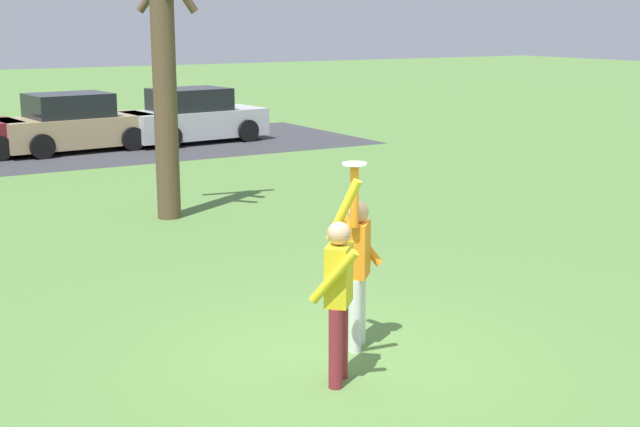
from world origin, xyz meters
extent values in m
plane|color=#567F3D|center=(0.00, 0.00, 0.00)|extent=(120.00, 120.00, 0.00)
cylinder|color=silver|center=(0.36, 0.27, 0.41)|extent=(0.14, 0.14, 0.82)
cylinder|color=silver|center=(0.18, 0.09, 0.41)|extent=(0.14, 0.14, 0.82)
cube|color=orange|center=(0.27, 0.18, 1.12)|extent=(0.41, 0.41, 0.60)
sphere|color=tan|center=(0.27, 0.18, 1.53)|extent=(0.23, 0.23, 0.23)
cylinder|color=orange|center=(0.43, 0.34, 1.17)|extent=(0.38, 0.39, 0.59)
cylinder|color=orange|center=(0.11, 0.02, 1.75)|extent=(0.09, 0.09, 0.66)
cylinder|color=maroon|center=(-0.52, -0.63, 0.41)|extent=(0.14, 0.14, 0.82)
cylinder|color=maroon|center=(-0.34, -0.44, 0.41)|extent=(0.14, 0.14, 0.82)
cube|color=gold|center=(-0.43, -0.54, 1.12)|extent=(0.41, 0.41, 0.60)
sphere|color=tan|center=(-0.43, -0.54, 1.53)|extent=(0.23, 0.23, 0.23)
cylinder|color=gold|center=(-0.59, -0.70, 1.17)|extent=(0.38, 0.39, 0.59)
cylinder|color=gold|center=(-0.27, -0.37, 1.72)|extent=(0.29, 0.28, 0.65)
cylinder|color=white|center=(0.11, 0.02, 2.09)|extent=(0.26, 0.26, 0.02)
cube|color=tan|center=(1.93, 16.77, 0.55)|extent=(4.25, 2.17, 0.80)
cube|color=black|center=(1.78, 16.76, 1.27)|extent=(2.24, 1.83, 0.64)
cylinder|color=black|center=(3.11, 17.79, 0.33)|extent=(0.68, 0.28, 0.66)
cylinder|color=black|center=(3.28, 15.98, 0.33)|extent=(0.68, 0.28, 0.66)
cylinder|color=black|center=(0.58, 17.56, 0.33)|extent=(0.68, 0.28, 0.66)
cylinder|color=black|center=(0.75, 15.75, 0.33)|extent=(0.68, 0.28, 0.66)
cube|color=#BCBCC1|center=(5.48, 16.77, 0.55)|extent=(4.25, 2.17, 0.80)
cube|color=black|center=(5.33, 16.76, 1.27)|extent=(2.24, 1.83, 0.64)
cylinder|color=black|center=(6.66, 17.79, 0.33)|extent=(0.68, 0.28, 0.66)
cylinder|color=black|center=(6.82, 15.98, 0.33)|extent=(0.68, 0.28, 0.66)
cylinder|color=black|center=(4.13, 17.56, 0.33)|extent=(0.68, 0.28, 0.66)
cylinder|color=black|center=(4.29, 15.75, 0.33)|extent=(0.68, 0.28, 0.66)
cylinder|color=brown|center=(0.96, 7.45, 2.81)|extent=(0.42, 0.42, 5.61)
camera|label=1|loc=(-4.88, -7.54, 3.55)|focal=49.77mm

